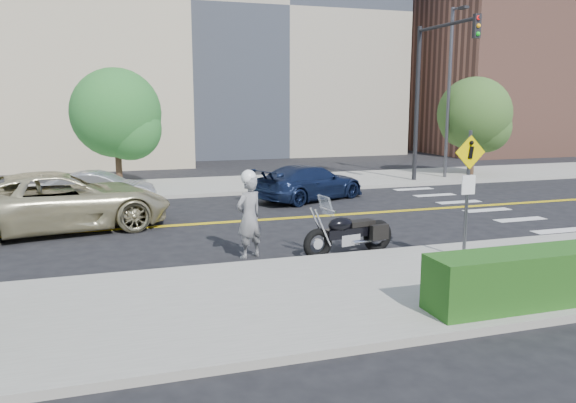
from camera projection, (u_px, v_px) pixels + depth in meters
The scene contains 15 objects.
ground_plane at pixel (233, 222), 17.96m from camera, with size 120.00×120.00×0.00m, color black.
sidewalk_near at pixel (315, 295), 10.91m from camera, with size 60.00×5.00×0.15m, color #9E9B91.
sidewalk_far at pixel (198, 186), 24.99m from camera, with size 60.00×5.00×0.15m, color #9E9B91.
building_mid at pixel (262, 20), 42.99m from camera, with size 18.00×14.00×20.00m, color #A39984.
building_right at pixel (507, 73), 43.43m from camera, with size 14.00×12.00×12.00m, color #8C5947.
lamp_post at pixel (449, 94), 26.91m from camera, with size 0.16×0.16×8.00m, color #4C4C51.
traffic_light at pixel (429, 82), 24.89m from camera, with size 0.28×4.50×7.00m.
pedestrian_sign at pixel (468, 182), 12.95m from camera, with size 0.78×0.08×3.00m.
motorcyclist at pixel (249, 214), 13.64m from camera, with size 0.89×0.78×2.18m.
motorcycle at pixel (350, 224), 14.11m from camera, with size 2.52×0.77×1.54m, color black, non-canonical shape.
suv at pixel (61, 201), 16.61m from camera, with size 2.93×6.36×1.77m, color #BEB58B.
parked_car_silver at pixel (100, 189), 20.47m from camera, with size 1.36×3.89×1.28m, color gray.
parked_car_blue at pixel (310, 183), 21.85m from camera, with size 1.93×4.74×1.38m, color #172445.
tree_far_a at pixel (116, 113), 24.03m from camera, with size 3.83×3.83×5.24m.
tree_far_b at pixel (474, 114), 27.98m from camera, with size 3.63×3.63×5.02m.
Camera 1 is at (-3.65, -17.28, 3.78)m, focal length 35.00 mm.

